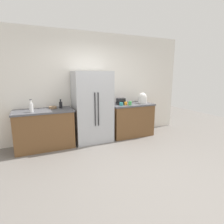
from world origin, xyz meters
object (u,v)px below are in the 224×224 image
at_px(cup_a, 120,102).
at_px(cup_c, 121,104).
at_px(refrigerator, 92,107).
at_px(cup_d, 126,103).
at_px(bottle_b, 61,105).
at_px(cup_b, 130,103).
at_px(bottle_a, 31,107).
at_px(toaster, 121,101).
at_px(rice_cooker, 143,98).
at_px(bowl_a, 53,107).

distance_m(cup_a, cup_c, 0.42).
xyz_separation_m(refrigerator, cup_d, (0.88, -0.13, 0.05)).
bearing_deg(cup_a, bottle_b, -175.79).
height_order(bottle_b, cup_a, bottle_b).
bearing_deg(cup_b, bottle_a, 178.76).
bearing_deg(cup_c, cup_b, -4.84).
xyz_separation_m(toaster, rice_cooker, (0.63, -0.09, 0.06)).
bearing_deg(cup_d, cup_a, 88.58).
xyz_separation_m(bottle_a, cup_c, (2.13, -0.03, -0.07)).
distance_m(rice_cooker, cup_a, 0.63).
bearing_deg(cup_d, cup_b, -30.44).
xyz_separation_m(cup_c, bowl_a, (-1.66, 0.30, -0.01)).
height_order(bottle_b, cup_c, bottle_b).
bearing_deg(toaster, bottle_b, 177.99).
bearing_deg(bottle_a, toaster, 4.58).
xyz_separation_m(bottle_b, cup_b, (1.73, -0.28, -0.03)).
bearing_deg(cup_a, cup_c, -112.50).
xyz_separation_m(rice_cooker, cup_c, (-0.72, -0.12, -0.10)).
relative_size(toaster, cup_a, 2.44).
xyz_separation_m(toaster, bottle_a, (-2.21, -0.18, 0.03)).
xyz_separation_m(rice_cooker, cup_d, (-0.57, -0.09, -0.10)).
height_order(toaster, cup_b, toaster).
distance_m(refrigerator, bottle_a, 1.41).
relative_size(rice_cooker, cup_b, 2.88).
height_order(refrigerator, rice_cooker, refrigerator).
bearing_deg(cup_a, toaster, -111.93).
bearing_deg(bottle_a, rice_cooker, 1.80).
bearing_deg(rice_cooker, cup_c, -170.55).
relative_size(cup_a, cup_c, 0.88).
relative_size(toaster, cup_b, 2.02).
distance_m(bottle_a, bottle_b, 0.68).
height_order(cup_a, cup_b, cup_b).
bearing_deg(cup_c, bowl_a, 169.92).
bearing_deg(cup_b, cup_a, 101.98).
bearing_deg(bottle_b, refrigerator, -7.28).
relative_size(refrigerator, rice_cooker, 5.96).
bearing_deg(rice_cooker, cup_b, -163.54).
height_order(bottle_b, bowl_a, bottle_b).
height_order(cup_a, cup_d, cup_a).
xyz_separation_m(cup_d, bowl_a, (-1.81, 0.26, -0.02)).
distance_m(toaster, cup_a, 0.19).
bearing_deg(cup_a, bowl_a, -177.24).
bearing_deg(toaster, bowl_a, 177.12).
bearing_deg(rice_cooker, toaster, 172.11).
xyz_separation_m(bottle_b, bowl_a, (-0.18, 0.03, -0.06)).
relative_size(cup_a, bowl_a, 0.46).
bearing_deg(cup_a, cup_b, -78.02).
distance_m(rice_cooker, cup_d, 0.59).
bearing_deg(refrigerator, cup_c, -12.89).
xyz_separation_m(bottle_a, cup_b, (2.37, -0.05, -0.06)).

